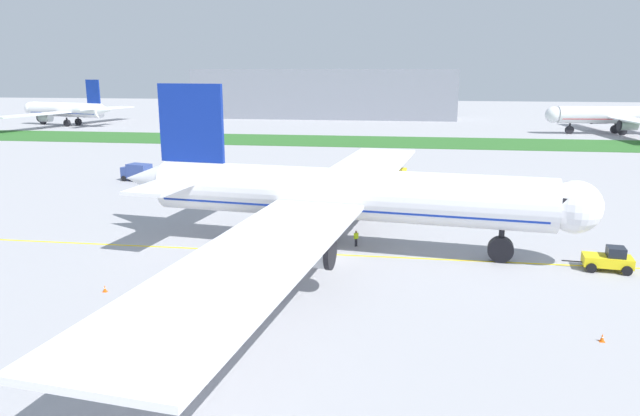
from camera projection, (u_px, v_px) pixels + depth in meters
ground_plane at (331, 258)px, 58.22m from camera, size 600.00×600.00×0.00m
apron_taxi_line at (332, 255)px, 59.22m from camera, size 280.00×0.36×0.01m
grass_median_strip at (379, 142)px, 150.68m from camera, size 320.00×24.00×0.10m
airliner_foreground at (339, 195)px, 60.01m from camera, size 49.09×77.98×16.59m
pushback_tug at (609, 260)px, 54.37m from camera, size 6.12×3.00×2.27m
ground_crew_wingwalker_port at (356, 237)px, 61.71m from camera, size 0.49×0.50×1.70m
traffic_cone_near_nose at (602, 338)px, 40.27m from camera, size 0.36×0.36×0.58m
traffic_cone_port_wing at (105, 289)px, 49.29m from camera, size 0.36×0.36×0.58m
service_truck_baggage_loader at (388, 171)px, 98.27m from camera, size 6.05×4.00×2.89m
service_truck_catering_van at (137, 172)px, 97.87m from camera, size 5.30×3.66×2.85m
parked_airliner_far_left at (67, 110)px, 192.50m from camera, size 35.60×55.07×14.79m
parked_airliner_far_centre at (613, 115)px, 167.10m from camera, size 38.01×58.29×15.57m
terminal_building at (324, 94)px, 222.12m from camera, size 97.02×20.00×18.00m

